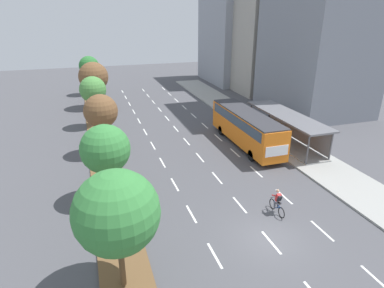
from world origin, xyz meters
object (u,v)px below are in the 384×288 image
(median_tree_nearest, at_px, (117,213))
(median_tree_third, at_px, (101,111))
(median_tree_farthest, at_px, (89,66))
(median_tree_second, at_px, (105,149))
(median_tree_fifth, at_px, (93,77))
(bus_shelter, at_px, (288,125))
(median_tree_fourth, at_px, (93,90))
(bus, at_px, (246,125))
(cyclist, at_px, (277,203))

(median_tree_nearest, relative_size, median_tree_third, 1.09)
(median_tree_nearest, relative_size, median_tree_farthest, 1.02)
(median_tree_second, xyz_separation_m, median_tree_fifth, (0.32, 24.79, 0.43))
(bus_shelter, bearing_deg, median_tree_fourth, 148.42)
(median_tree_third, distance_m, median_tree_fifth, 16.53)
(bus_shelter, relative_size, bus, 0.99)
(median_tree_second, xyz_separation_m, median_tree_farthest, (0.02, 33.06, 0.64))
(bus, distance_m, median_tree_nearest, 20.07)
(median_tree_third, bearing_deg, median_tree_fourth, 92.26)
(median_tree_second, bearing_deg, median_tree_fifth, 89.26)
(bus, xyz_separation_m, median_tree_farthest, (-13.61, 26.83, 2.42))
(bus, bearing_deg, bus_shelter, -10.08)
(median_tree_nearest, height_order, median_tree_fifth, median_tree_fifth)
(cyclist, bearing_deg, median_tree_farthest, 105.01)
(bus_shelter, bearing_deg, bus, 169.92)
(cyclist, relative_size, median_tree_farthest, 0.31)
(median_tree_third, height_order, median_tree_farthest, median_tree_farthest)
(median_tree_nearest, distance_m, median_tree_third, 16.53)
(bus, bearing_deg, median_tree_second, -155.44)
(bus_shelter, bearing_deg, median_tree_second, -163.02)
(bus_shelter, height_order, median_tree_nearest, median_tree_nearest)
(bus_shelter, height_order, cyclist, bus_shelter)
(median_tree_second, height_order, median_tree_fourth, median_tree_fourth)
(cyclist, relative_size, median_tree_fourth, 0.32)
(bus_shelter, height_order, median_tree_farthest, median_tree_farthest)
(bus_shelter, bearing_deg, median_tree_third, 171.01)
(bus_shelter, xyz_separation_m, median_tree_nearest, (-18.00, -13.73, 2.32))
(cyclist, bearing_deg, bus_shelter, 54.13)
(median_tree_fourth, xyz_separation_m, median_tree_fifth, (0.41, 8.26, -0.04))
(median_tree_second, distance_m, median_tree_third, 8.27)
(median_tree_second, relative_size, median_tree_fifth, 0.88)
(bus, height_order, median_tree_fourth, median_tree_fourth)
(cyclist, distance_m, median_tree_farthest, 39.69)
(cyclist, height_order, median_tree_third, median_tree_third)
(median_tree_fifth, bearing_deg, bus, -54.37)
(median_tree_third, relative_size, median_tree_farthest, 0.94)
(cyclist, xyz_separation_m, median_tree_nearest, (-10.34, -3.15, 3.40))
(bus, distance_m, cyclist, 11.90)
(bus_shelter, distance_m, median_tree_second, 18.83)
(bus_shelter, distance_m, cyclist, 13.11)
(median_tree_fourth, distance_m, median_tree_fifth, 8.27)
(median_tree_second, bearing_deg, bus_shelter, 16.98)
(median_tree_farthest, bearing_deg, median_tree_fourth, -90.36)
(bus_shelter, xyz_separation_m, bus, (-4.28, 0.76, 0.20))
(median_tree_second, height_order, median_tree_third, median_tree_third)
(median_tree_nearest, bearing_deg, median_tree_third, 88.87)
(cyclist, xyz_separation_m, median_tree_fifth, (-9.93, 29.91, 3.49))
(cyclist, bearing_deg, median_tree_fourth, 115.54)
(bus, xyz_separation_m, cyclist, (-3.37, -11.34, -1.28))
(median_tree_nearest, bearing_deg, cyclist, 16.92)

